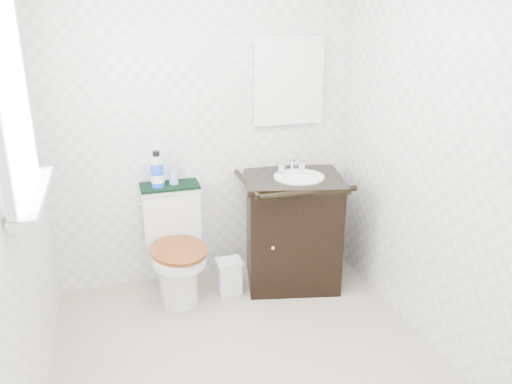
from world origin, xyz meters
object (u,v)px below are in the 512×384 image
toilet (175,250)px  trash_bin (229,276)px  vanity (292,227)px  mouthwash_bottle (157,171)px  cup (174,178)px

toilet → trash_bin: toilet is taller
vanity → trash_bin: vanity is taller
toilet → mouthwash_bottle: size_ratio=3.05×
trash_bin → mouthwash_bottle: mouthwash_bottle is taller
cup → trash_bin: bearing=-36.9°
toilet → trash_bin: bearing=-17.8°
toilet → cup: cup is taller
vanity → mouthwash_bottle: (-0.93, 0.17, 0.47)m
vanity → toilet: bearing=175.6°
toilet → cup: size_ratio=9.39×
vanity → trash_bin: size_ratio=3.54×
toilet → trash_bin: (0.36, -0.11, -0.20)m
toilet → mouthwash_bottle: mouthwash_bottle is taller
mouthwash_bottle → cup: 0.14m
trash_bin → cup: (-0.33, 0.24, 0.69)m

